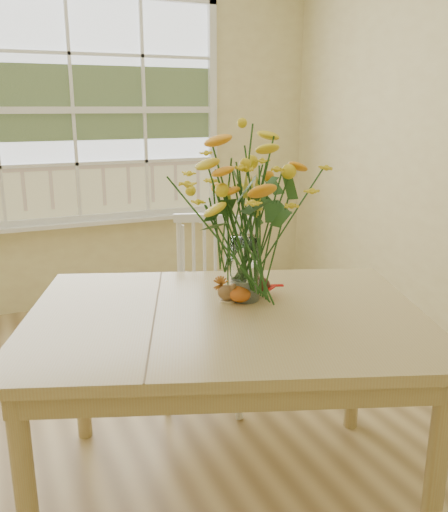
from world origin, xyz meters
name	(u,v)px	position (x,y,z in m)	size (l,w,h in m)	color
floor	(172,460)	(0.00, 0.00, -0.01)	(4.00, 4.50, 0.01)	olive
wall_back	(74,137)	(0.00, 2.25, 1.35)	(4.00, 0.02, 2.70)	beige
window	(73,113)	(0.00, 2.21, 1.53)	(2.42, 0.12, 1.74)	silver
dining_table	(226,334)	(0.14, -0.30, 0.72)	(1.80, 1.54, 0.81)	tan
windsor_chair	(211,301)	(0.41, 0.50, 0.55)	(0.63, 0.62, 0.99)	white
flower_vase	(246,205)	(0.27, -0.20, 1.20)	(0.55, 0.55, 0.65)	white
pumpkin	(240,294)	(0.23, -0.22, 0.85)	(0.09, 0.09, 0.07)	orange
turkey_figurine	(227,293)	(0.19, -0.20, 0.85)	(0.10, 0.09, 0.10)	#CCB78C
dark_gourd	(261,286)	(0.36, -0.17, 0.85)	(0.12, 0.08, 0.07)	#38160F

